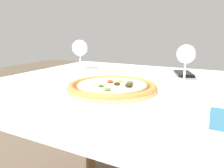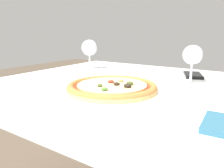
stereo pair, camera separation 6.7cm
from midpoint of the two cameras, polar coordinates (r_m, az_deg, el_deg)
name	(u,v)px [view 1 (the left image)]	position (r m, az deg, el deg)	size (l,w,h in m)	color
dining_table	(139,110)	(0.81, 4.70, -6.90)	(1.14, 0.94, 0.72)	brown
pizza_plate	(112,88)	(0.68, -2.84, -1.12)	(0.32, 0.32, 0.04)	white
fork	(16,95)	(0.72, -26.27, -2.72)	(0.03, 0.17, 0.00)	silver
wine_glass_far_left	(186,55)	(0.84, 16.59, 7.15)	(0.07, 0.07, 0.14)	silver
wine_glass_far_right	(80,49)	(1.11, -10.14, 9.02)	(0.08, 0.08, 0.15)	silver
cell_phone	(184,73)	(1.02, 16.42, 2.64)	(0.12, 0.16, 0.01)	black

